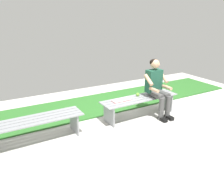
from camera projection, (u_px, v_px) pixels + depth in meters
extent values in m
cube|color=beige|center=(120.00, 154.00, 3.66)|extent=(10.00, 7.00, 0.04)
cube|color=#2D6B28|center=(75.00, 109.00, 5.36)|extent=(9.00, 1.36, 0.03)
cube|color=gray|center=(135.00, 96.00, 5.02)|extent=(1.78, 0.13, 0.02)
cube|color=gray|center=(138.00, 97.00, 4.92)|extent=(1.78, 0.13, 0.02)
cube|color=gray|center=(142.00, 99.00, 4.82)|extent=(1.78, 0.13, 0.02)
cube|color=gray|center=(145.00, 101.00, 4.73)|extent=(1.78, 0.13, 0.02)
cube|color=gray|center=(166.00, 101.00, 5.31)|extent=(0.04, 0.41, 0.41)
cube|color=gray|center=(109.00, 115.00, 4.57)|extent=(0.04, 0.41, 0.41)
cube|color=gray|center=(32.00, 116.00, 3.98)|extent=(1.68, 0.13, 0.02)
cube|color=gray|center=(33.00, 119.00, 3.89)|extent=(1.68, 0.13, 0.02)
cube|color=gray|center=(35.00, 121.00, 3.79)|extent=(1.68, 0.13, 0.02)
cube|color=gray|center=(36.00, 124.00, 3.69)|extent=(1.68, 0.13, 0.02)
cube|color=gray|center=(74.00, 122.00, 4.25)|extent=(0.04, 0.41, 0.41)
cube|color=#1E513D|center=(154.00, 81.00, 4.96)|extent=(0.34, 0.20, 0.50)
sphere|color=tan|center=(155.00, 64.00, 4.83)|extent=(0.20, 0.20, 0.20)
ellipsoid|color=black|center=(154.00, 62.00, 4.85)|extent=(0.20, 0.19, 0.15)
cylinder|color=#4C4C4C|center=(162.00, 94.00, 4.91)|extent=(0.13, 0.40, 0.13)
cylinder|color=#4C4C4C|center=(156.00, 95.00, 4.83)|extent=(0.13, 0.40, 0.13)
cylinder|color=#4C4C4C|center=(168.00, 107.00, 4.82)|extent=(0.11, 0.11, 0.50)
cube|color=black|center=(169.00, 117.00, 4.84)|extent=(0.10, 0.22, 0.07)
cylinder|color=#4C4C4C|center=(161.00, 109.00, 4.74)|extent=(0.11, 0.11, 0.50)
cube|color=black|center=(162.00, 119.00, 4.76)|extent=(0.10, 0.22, 0.07)
cylinder|color=tan|center=(164.00, 77.00, 4.97)|extent=(0.08, 0.28, 0.23)
cylinder|color=tan|center=(167.00, 87.00, 4.88)|extent=(0.07, 0.26, 0.07)
cylinder|color=tan|center=(149.00, 80.00, 4.77)|extent=(0.08, 0.28, 0.23)
cylinder|color=tan|center=(154.00, 90.00, 4.71)|extent=(0.07, 0.26, 0.07)
sphere|color=#72B738|center=(138.00, 94.00, 4.95)|extent=(0.08, 0.08, 0.08)
cube|color=white|center=(126.00, 99.00, 4.75)|extent=(0.20, 0.15, 0.02)
cube|color=white|center=(117.00, 101.00, 4.65)|extent=(0.20, 0.15, 0.02)
cube|color=red|center=(122.00, 100.00, 4.70)|extent=(0.41, 0.16, 0.01)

